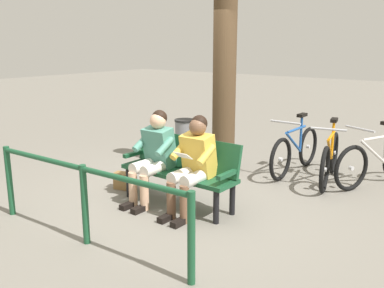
{
  "coord_description": "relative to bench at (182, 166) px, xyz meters",
  "views": [
    {
      "loc": [
        -3.37,
        4.14,
        2.05
      ],
      "look_at": [
        -0.04,
        -0.16,
        0.75
      ],
      "focal_mm": 40.16,
      "sensor_mm": 36.0,
      "label": 1
    }
  ],
  "objects": [
    {
      "name": "ground_plane",
      "position": [
        0.04,
        -0.06,
        -0.51
      ],
      "size": [
        40.0,
        40.0,
        0.0
      ],
      "primitive_type": "plane",
      "color": "slate"
    },
    {
      "name": "bench",
      "position": [
        0.0,
        0.0,
        0.0
      ],
      "size": [
        1.6,
        0.49,
        0.87
      ],
      "rotation": [
        0.0,
        0.0,
        -0.01
      ],
      "color": "#194C2D",
      "rests_on": "ground"
    },
    {
      "name": "person_reading",
      "position": [
        -0.32,
        0.17,
        0.16
      ],
      "size": [
        0.49,
        0.77,
        1.2
      ],
      "rotation": [
        0.0,
        0.0,
        -0.01
      ],
      "color": "gold",
      "rests_on": "ground"
    },
    {
      "name": "person_companion",
      "position": [
        0.32,
        0.16,
        0.16
      ],
      "size": [
        0.49,
        0.77,
        1.2
      ],
      "rotation": [
        0.0,
        0.0,
        -0.01
      ],
      "color": "#4C8C7A",
      "rests_on": "ground"
    },
    {
      "name": "handbag",
      "position": [
        0.98,
        0.07,
        -0.39
      ],
      "size": [
        0.33,
        0.21,
        0.24
      ],
      "primitive_type": "cube",
      "rotation": [
        0.0,
        0.0,
        0.26
      ],
      "color": "olive",
      "rests_on": "ground"
    },
    {
      "name": "tree_trunk",
      "position": [
        0.32,
        -1.43,
        1.08
      ],
      "size": [
        0.36,
        0.36,
        3.17
      ],
      "primitive_type": "cylinder",
      "color": "#4C3823",
      "rests_on": "ground"
    },
    {
      "name": "litter_bin",
      "position": [
        1.0,
        -1.32,
        -0.1
      ],
      "size": [
        0.34,
        0.34,
        0.81
      ],
      "color": "slate",
      "rests_on": "ground"
    },
    {
      "name": "bicycle_orange",
      "position": [
        -1.77,
        -2.3,
        -0.15
      ],
      "size": [
        0.73,
        1.58,
        0.94
      ],
      "rotation": [
        0.0,
        0.0,
        1.18
      ],
      "color": "black",
      "rests_on": "ground"
    },
    {
      "name": "bicycle_red",
      "position": [
        -1.19,
        -2.03,
        -0.15
      ],
      "size": [
        0.55,
        1.65,
        0.94
      ],
      "rotation": [
        0.0,
        0.0,
        1.8
      ],
      "color": "black",
      "rests_on": "ground"
    },
    {
      "name": "bicycle_silver",
      "position": [
        -0.58,
        -2.15,
        -0.15
      ],
      "size": [
        0.48,
        1.68,
        0.94
      ],
      "rotation": [
        0.0,
        0.0,
        1.57
      ],
      "color": "black",
      "rests_on": "ground"
    },
    {
      "name": "railing_fence",
      "position": [
        0.06,
        1.49,
        0.07
      ],
      "size": [
        2.74,
        0.19,
        0.85
      ],
      "rotation": [
        0.0,
        0.0,
        0.04
      ],
      "color": "#194C2D",
      "rests_on": "ground"
    }
  ]
}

